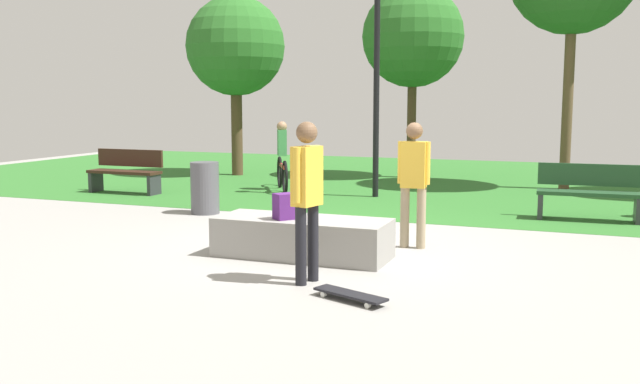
{
  "coord_description": "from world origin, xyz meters",
  "views": [
    {
      "loc": [
        3.05,
        -8.66,
        1.95
      ],
      "look_at": [
        -0.18,
        -0.18,
        0.74
      ],
      "focal_mm": 38.95,
      "sensor_mm": 36.0,
      "label": 1
    }
  ],
  "objects_px": {
    "park_bench_near_lamppost": "(589,191)",
    "trash_bin": "(205,188)",
    "concrete_ledge": "(302,238)",
    "tree_slender_maple": "(413,37)",
    "tree_tall_oak": "(236,47)",
    "park_bench_far_left": "(126,170)",
    "skater_watching": "(414,175)",
    "cyclist_on_bicycle": "(282,161)",
    "skater_performing_trick": "(307,189)",
    "skateboard_by_ledge": "(350,294)",
    "lamp_post": "(377,57)",
    "backpack_on_ledge": "(286,206)"
  },
  "relations": [
    {
      "from": "lamp_post",
      "to": "backpack_on_ledge",
      "type": "bearing_deg",
      "value": -84.91
    },
    {
      "from": "concrete_ledge",
      "to": "cyclist_on_bicycle",
      "type": "xyz_separation_m",
      "value": [
        -2.87,
        5.84,
        0.39
      ]
    },
    {
      "from": "concrete_ledge",
      "to": "tree_tall_oak",
      "type": "height_order",
      "value": "tree_tall_oak"
    },
    {
      "from": "skateboard_by_ledge",
      "to": "tree_slender_maple",
      "type": "xyz_separation_m",
      "value": [
        -1.99,
        10.83,
        3.42
      ]
    },
    {
      "from": "trash_bin",
      "to": "cyclist_on_bicycle",
      "type": "bearing_deg",
      "value": 90.48
    },
    {
      "from": "cyclist_on_bicycle",
      "to": "skateboard_by_ledge",
      "type": "bearing_deg",
      "value": -61.58
    },
    {
      "from": "skateboard_by_ledge",
      "to": "park_bench_near_lamppost",
      "type": "distance_m",
      "value": 6.15
    },
    {
      "from": "skater_performing_trick",
      "to": "park_bench_near_lamppost",
      "type": "bearing_deg",
      "value": 61.75
    },
    {
      "from": "concrete_ledge",
      "to": "skateboard_by_ledge",
      "type": "height_order",
      "value": "concrete_ledge"
    },
    {
      "from": "skateboard_by_ledge",
      "to": "tree_tall_oak",
      "type": "bearing_deg",
      "value": 122.95
    },
    {
      "from": "concrete_ledge",
      "to": "tree_tall_oak",
      "type": "bearing_deg",
      "value": 122.34
    },
    {
      "from": "skater_performing_trick",
      "to": "cyclist_on_bicycle",
      "type": "height_order",
      "value": "skater_performing_trick"
    },
    {
      "from": "backpack_on_ledge",
      "to": "trash_bin",
      "type": "xyz_separation_m",
      "value": [
        -2.67,
        2.62,
        -0.21
      ]
    },
    {
      "from": "park_bench_far_left",
      "to": "lamp_post",
      "type": "bearing_deg",
      "value": 14.27
    },
    {
      "from": "trash_bin",
      "to": "skater_performing_trick",
      "type": "bearing_deg",
      "value": -47.19
    },
    {
      "from": "tree_tall_oak",
      "to": "skateboard_by_ledge",
      "type": "bearing_deg",
      "value": -57.05
    },
    {
      "from": "concrete_ledge",
      "to": "skater_performing_trick",
      "type": "distance_m",
      "value": 1.45
    },
    {
      "from": "lamp_post",
      "to": "cyclist_on_bicycle",
      "type": "bearing_deg",
      "value": 171.94
    },
    {
      "from": "tree_slender_maple",
      "to": "skater_watching",
      "type": "bearing_deg",
      "value": -76.37
    },
    {
      "from": "cyclist_on_bicycle",
      "to": "park_bench_near_lamppost",
      "type": "bearing_deg",
      "value": -15.37
    },
    {
      "from": "lamp_post",
      "to": "tree_slender_maple",
      "type": "bearing_deg",
      "value": 92.43
    },
    {
      "from": "skater_performing_trick",
      "to": "park_bench_far_left",
      "type": "height_order",
      "value": "skater_performing_trick"
    },
    {
      "from": "concrete_ledge",
      "to": "tree_slender_maple",
      "type": "distance_m",
      "value": 9.81
    },
    {
      "from": "skater_performing_trick",
      "to": "tree_tall_oak",
      "type": "relative_size",
      "value": 0.38
    },
    {
      "from": "skater_watching",
      "to": "tree_slender_maple",
      "type": "xyz_separation_m",
      "value": [
        -1.99,
        8.2,
        2.51
      ]
    },
    {
      "from": "park_bench_near_lamppost",
      "to": "backpack_on_ledge",
      "type": "bearing_deg",
      "value": -129.44
    },
    {
      "from": "park_bench_near_lamppost",
      "to": "trash_bin",
      "type": "height_order",
      "value": "park_bench_near_lamppost"
    },
    {
      "from": "lamp_post",
      "to": "concrete_ledge",
      "type": "bearing_deg",
      "value": -83.09
    },
    {
      "from": "trash_bin",
      "to": "cyclist_on_bicycle",
      "type": "height_order",
      "value": "cyclist_on_bicycle"
    },
    {
      "from": "skater_watching",
      "to": "park_bench_near_lamppost",
      "type": "distance_m",
      "value": 3.82
    },
    {
      "from": "concrete_ledge",
      "to": "tree_tall_oak",
      "type": "relative_size",
      "value": 0.48
    },
    {
      "from": "tree_slender_maple",
      "to": "park_bench_near_lamppost",
      "type": "bearing_deg",
      "value": -50.73
    },
    {
      "from": "tree_tall_oak",
      "to": "tree_slender_maple",
      "type": "bearing_deg",
      "value": 13.27
    },
    {
      "from": "skater_performing_trick",
      "to": "trash_bin",
      "type": "xyz_separation_m",
      "value": [
        -3.35,
        3.62,
        -0.57
      ]
    },
    {
      "from": "concrete_ledge",
      "to": "backpack_on_ledge",
      "type": "xyz_separation_m",
      "value": [
        -0.17,
        -0.13,
        0.41
      ]
    },
    {
      "from": "backpack_on_ledge",
      "to": "park_bench_far_left",
      "type": "distance_m",
      "value": 7.08
    },
    {
      "from": "concrete_ledge",
      "to": "park_bench_far_left",
      "type": "height_order",
      "value": "park_bench_far_left"
    },
    {
      "from": "tree_tall_oak",
      "to": "cyclist_on_bicycle",
      "type": "bearing_deg",
      "value": -45.42
    },
    {
      "from": "backpack_on_ledge",
      "to": "tree_slender_maple",
      "type": "relative_size",
      "value": 0.07
    },
    {
      "from": "backpack_on_ledge",
      "to": "skater_watching",
      "type": "xyz_separation_m",
      "value": [
        1.33,
        1.15,
        0.32
      ]
    },
    {
      "from": "skateboard_by_ledge",
      "to": "trash_bin",
      "type": "xyz_separation_m",
      "value": [
        -4.0,
        4.1,
        0.38
      ]
    },
    {
      "from": "skater_performing_trick",
      "to": "lamp_post",
      "type": "bearing_deg",
      "value": 100.1
    },
    {
      "from": "park_bench_far_left",
      "to": "tree_slender_maple",
      "type": "height_order",
      "value": "tree_slender_maple"
    },
    {
      "from": "skater_watching",
      "to": "park_bench_near_lamppost",
      "type": "height_order",
      "value": "skater_watching"
    },
    {
      "from": "skateboard_by_ledge",
      "to": "tree_tall_oak",
      "type": "height_order",
      "value": "tree_tall_oak"
    },
    {
      "from": "skater_performing_trick",
      "to": "cyclist_on_bicycle",
      "type": "xyz_separation_m",
      "value": [
        -3.38,
        6.96,
        -0.38
      ]
    },
    {
      "from": "skater_performing_trick",
      "to": "park_bench_far_left",
      "type": "xyz_separation_m",
      "value": [
        -6.25,
        5.36,
        -0.53
      ]
    },
    {
      "from": "skater_performing_trick",
      "to": "skater_watching",
      "type": "bearing_deg",
      "value": 73.24
    },
    {
      "from": "concrete_ledge",
      "to": "skater_watching",
      "type": "distance_m",
      "value": 1.71
    },
    {
      "from": "park_bench_far_left",
      "to": "tree_slender_maple",
      "type": "bearing_deg",
      "value": 45.43
    }
  ]
}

